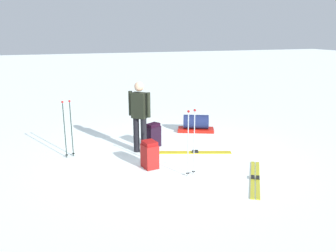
% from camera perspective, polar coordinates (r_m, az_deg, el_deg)
% --- Properties ---
extents(ground_plane, '(80.00, 80.00, 0.00)m').
position_cam_1_polar(ground_plane, '(8.24, -0.00, -4.70)').
color(ground_plane, white).
extents(skier_standing, '(0.43, 0.43, 1.70)m').
position_cam_1_polar(skier_standing, '(8.16, -4.69, 2.05)').
color(skier_standing, black).
rests_on(skier_standing, ground_plane).
extents(ski_pair_near, '(1.68, 0.73, 0.05)m').
position_cam_1_polar(ski_pair_near, '(8.37, 4.50, -4.33)').
color(ski_pair_near, gold).
rests_on(ski_pair_near, ground_plane).
extents(ski_pair_far, '(1.15, 1.62, 0.05)m').
position_cam_1_polar(ski_pair_far, '(7.14, 14.13, -8.32)').
color(ski_pair_far, gold).
rests_on(ski_pair_far, ground_plane).
extents(backpack_large_dark, '(0.44, 0.38, 0.61)m').
position_cam_1_polar(backpack_large_dark, '(8.69, -2.49, -1.57)').
color(backpack_large_dark, black).
rests_on(backpack_large_dark, ground_plane).
extents(backpack_bright, '(0.33, 0.39, 0.59)m').
position_cam_1_polar(backpack_bright, '(7.39, -3.02, -4.73)').
color(backpack_bright, '#A21C19').
rests_on(backpack_bright, ground_plane).
extents(ski_poles_planted_near, '(0.22, 0.12, 1.36)m').
position_cam_1_polar(ski_poles_planted_near, '(6.86, 3.82, -2.25)').
color(ski_poles_planted_near, '#B0B8BD').
rests_on(ski_poles_planted_near, ground_plane).
extents(ski_poles_planted_far, '(0.22, 0.12, 1.33)m').
position_cam_1_polar(ski_poles_planted_far, '(8.20, -16.13, -0.02)').
color(ski_poles_planted_far, black).
rests_on(ski_poles_planted_far, ground_plane).
extents(gear_sled, '(1.12, 0.83, 0.49)m').
position_cam_1_polar(gear_sled, '(10.09, 4.61, 0.36)').
color(gear_sled, red).
rests_on(gear_sled, ground_plane).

